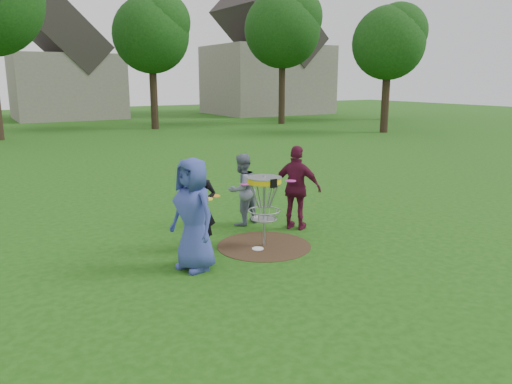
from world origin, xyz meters
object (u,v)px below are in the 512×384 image
player_black (199,207)px  player_grey (242,190)px  player_maroon (297,188)px  player_blue (193,214)px  disc_golf_basket (264,194)px

player_black → player_grey: (1.52, 1.13, -0.06)m
player_black → player_maroon: player_maroon is taller
player_grey → player_black: bearing=18.7°
player_black → player_grey: size_ratio=1.08×
player_blue → player_maroon: (2.80, 1.01, -0.06)m
player_grey → disc_golf_basket: (-0.35, -1.49, 0.24)m
player_grey → disc_golf_basket: 1.55m
player_black → disc_golf_basket: (1.17, -0.36, 0.18)m
player_blue → player_grey: player_blue is taller
player_grey → player_maroon: player_maroon is taller
disc_golf_basket → player_maroon: bearing=27.3°
player_blue → player_grey: (1.97, 1.89, -0.17)m
player_grey → player_blue: bearing=25.8°
player_blue → player_black: player_blue is taller
player_black → disc_golf_basket: 1.24m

